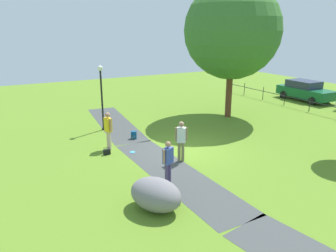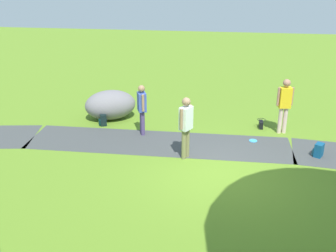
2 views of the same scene
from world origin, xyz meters
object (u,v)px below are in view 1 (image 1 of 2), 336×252
at_px(spare_backpack_on_lawn, 134,135).
at_px(frisbee_on_grass, 133,152).
at_px(man_near_boulder, 168,159).
at_px(parked_suv_orange, 305,90).
at_px(passerby_on_path, 181,138).
at_px(handbag_on_grass, 107,152).
at_px(woman_with_handbag, 108,128).
at_px(backpack_by_boulder, 175,200).
at_px(large_shade_tree, 232,31).
at_px(lamp_post, 101,91).
at_px(lawn_boulder, 156,194).

bearing_deg(spare_backpack_on_lawn, frisbee_on_grass, -24.95).
relative_size(man_near_boulder, parked_suv_orange, 0.36).
bearing_deg(passerby_on_path, parked_suv_orange, 111.42).
bearing_deg(handbag_on_grass, spare_backpack_on_lawn, 126.83).
height_order(woman_with_handbag, frisbee_on_grass, woman_with_handbag).
bearing_deg(backpack_by_boulder, frisbee_on_grass, 173.01).
relative_size(man_near_boulder, backpack_by_boulder, 4.08).
distance_m(passerby_on_path, handbag_on_grass, 3.54).
relative_size(large_shade_tree, spare_backpack_on_lawn, 20.80).
xyz_separation_m(frisbee_on_grass, parked_suv_orange, (-3.94, 16.49, 0.80)).
distance_m(lamp_post, spare_backpack_on_lawn, 3.18).
relative_size(lawn_boulder, man_near_boulder, 1.30).
distance_m(passerby_on_path, parked_suv_orange, 16.18).
height_order(lawn_boulder, woman_with_handbag, woman_with_handbag).
bearing_deg(man_near_boulder, lamp_post, 179.96).
relative_size(man_near_boulder, frisbee_on_grass, 6.49).
xyz_separation_m(lamp_post, lawn_boulder, (8.96, -1.21, -1.71)).
distance_m(handbag_on_grass, frisbee_on_grass, 1.17).
xyz_separation_m(spare_backpack_on_lawn, parked_suv_orange, (-2.18, 15.67, 0.62)).
height_order(lamp_post, woman_with_handbag, lamp_post).
bearing_deg(woman_with_handbag, man_near_boulder, 9.42).
distance_m(man_near_boulder, handbag_on_grass, 4.04).
relative_size(passerby_on_path, spare_backpack_on_lawn, 4.45).
relative_size(woman_with_handbag, parked_suv_orange, 0.40).
bearing_deg(parked_suv_orange, backpack_by_boulder, -62.43).
xyz_separation_m(lamp_post, passerby_on_path, (6.03, 1.48, -1.18)).
distance_m(frisbee_on_grass, parked_suv_orange, 16.97).
relative_size(lamp_post, frisbee_on_grass, 14.32).
bearing_deg(man_near_boulder, backpack_by_boulder, -20.49).
relative_size(lawn_boulder, backpack_by_boulder, 5.31).
height_order(handbag_on_grass, spare_backpack_on_lawn, spare_backpack_on_lawn).
bearing_deg(woman_with_handbag, spare_backpack_on_lawn, 117.11).
bearing_deg(woman_with_handbag, backpack_by_boulder, 1.77).
bearing_deg(handbag_on_grass, frisbee_on_grass, 74.73).
height_order(passerby_on_path, frisbee_on_grass, passerby_on_path).
xyz_separation_m(woman_with_handbag, passerby_on_path, (2.90, 2.22, -0.01)).
bearing_deg(man_near_boulder, lawn_boulder, -40.97).
bearing_deg(lawn_boulder, large_shade_tree, 130.43).
height_order(large_shade_tree, handbag_on_grass, large_shade_tree).
xyz_separation_m(woman_with_handbag, handbag_on_grass, (0.63, -0.33, -0.91)).
height_order(large_shade_tree, frisbee_on_grass, large_shade_tree).
height_order(man_near_boulder, backpack_by_boulder, man_near_boulder).
xyz_separation_m(backpack_by_boulder, spare_backpack_on_lawn, (-6.75, 1.43, 0.00)).
relative_size(backpack_by_boulder, spare_backpack_on_lawn, 1.00).
xyz_separation_m(lawn_boulder, parked_suv_orange, (-8.84, 17.76, 0.30)).
height_order(handbag_on_grass, backpack_by_boulder, backpack_by_boulder).
relative_size(passerby_on_path, parked_suv_orange, 0.39).
bearing_deg(handbag_on_grass, backpack_by_boulder, 5.53).
bearing_deg(handbag_on_grass, parked_suv_orange, 101.66).
relative_size(lamp_post, lawn_boulder, 1.70).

